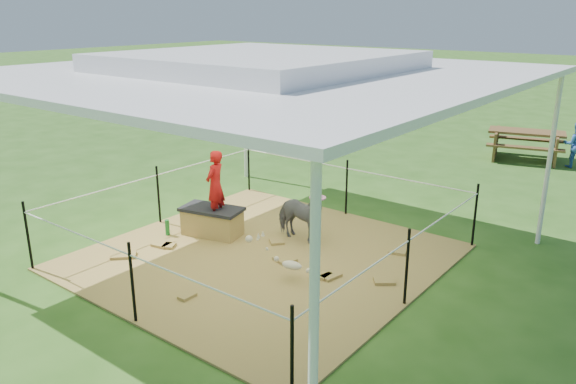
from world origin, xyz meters
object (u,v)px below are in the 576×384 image
Objects in this scene: green_bottle at (167,227)px; foal at (292,263)px; straw_bale at (212,223)px; picnic_table_near at (525,145)px; woman at (215,179)px; pony at (299,217)px; distant_person at (575,145)px.

foal is at bearing -0.69° from green_bottle.
straw_bale is 2.01m from foal.
woman is at bearing -121.19° from picnic_table_near.
picnic_table_near is at bearing 70.30° from green_bottle.
pony is 0.89× the size of distant_person.
foal is 0.49× the size of picnic_table_near.
distant_person reaches higher than green_bottle.
picnic_table_near is (2.48, 8.01, 0.12)m from straw_bale.
straw_bale is 8.38m from picnic_table_near.
distant_person is (2.32, 7.36, 0.10)m from pony.
foal is (2.50, -0.03, 0.11)m from green_bottle.
distant_person reaches higher than straw_bale.
straw_bale is 0.96× the size of pony.
picnic_table_near is 1.62× the size of distant_person.
pony reaches higher than picnic_table_near.
picnic_table_near is (1.24, 7.37, -0.07)m from pony.
green_bottle is at bearing 43.52° from distant_person.
pony is 7.71m from distant_person.
straw_bale is 0.75m from woman.
distant_person is (3.55, 7.99, 0.29)m from straw_bale.
picnic_table_near is (0.53, 8.49, 0.09)m from foal.
woman is 0.64× the size of picnic_table_near.
green_bottle is at bearing -140.71° from straw_bale.
woman is at bearing 46.07° from distant_person.
distant_person is at bearing 142.97° from woman.
woman is at bearing 0.00° from straw_bale.
picnic_table_near is 1.09m from distant_person.
foal is at bearing 58.71° from distant_person.
picnic_table_near is at bearing 149.80° from woman.
pony is at bearing -114.20° from picnic_table_near.
green_bottle is at bearing -68.97° from woman.
woman is 1.41m from pony.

